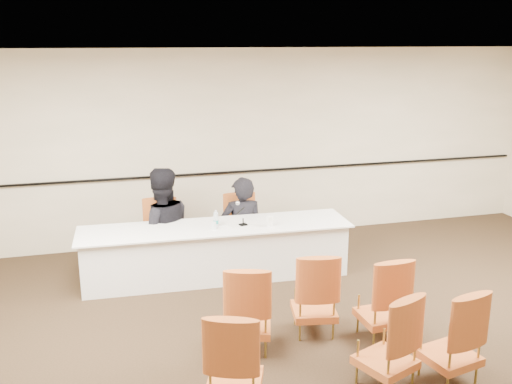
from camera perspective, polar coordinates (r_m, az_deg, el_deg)
floor at (r=5.91m, az=8.28°, el=-17.01°), size 10.00×10.00×0.00m
ceiling at (r=5.02m, az=9.59°, el=13.45°), size 10.00×10.00×0.00m
wall_back at (r=8.96m, az=-1.50°, el=4.61°), size 10.00×0.04×3.00m
wall_rail at (r=9.01m, az=-1.42°, el=2.07°), size 9.80×0.04×0.03m
panel_table at (r=7.72m, az=-4.00°, el=-5.96°), size 3.63×0.97×0.72m
panelist_main at (r=8.29m, az=-1.39°, el=-4.31°), size 0.66×0.47×1.73m
panelist_main_chair at (r=8.26m, az=-1.40°, el=-3.65°), size 0.52×0.52×0.95m
panelist_second at (r=8.12m, az=-9.43°, el=-4.14°), size 0.98×0.80×1.89m
panelist_second_chair at (r=8.12m, az=-9.43°, el=-4.19°), size 0.52×0.52×0.95m
papers at (r=7.63m, az=-1.58°, el=-3.29°), size 0.36×0.31×0.00m
microphone at (r=7.56m, az=-1.30°, el=-2.27°), size 0.15×0.24×0.30m
water_bottle at (r=7.55m, az=-4.02°, el=-2.64°), size 0.08×0.08×0.22m
drinking_glass at (r=7.45m, az=-4.24°, el=-3.40°), size 0.07×0.07×0.10m
coffee_cup at (r=7.55m, az=1.38°, el=-2.96°), size 0.12×0.12×0.14m
aud_chair_front_left at (r=5.95m, az=-0.79°, el=-11.39°), size 0.62×0.62×0.95m
aud_chair_front_mid at (r=6.29m, az=5.86°, el=-9.92°), size 0.59×0.59×0.95m
aud_chair_front_right at (r=6.29m, az=12.53°, el=-10.24°), size 0.52×0.52×0.95m
aud_chair_back_left at (r=5.09m, az=-2.16°, el=-16.33°), size 0.65×0.65×0.95m
aud_chair_back_mid at (r=5.49m, az=12.95°, el=-14.20°), size 0.65×0.65×0.95m
aud_chair_back_right at (r=5.73m, az=18.89°, el=-13.34°), size 0.59×0.59×0.95m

